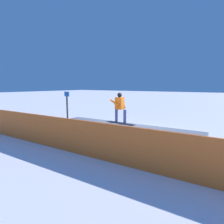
# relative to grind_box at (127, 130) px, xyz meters

# --- Properties ---
(ground_plane) EXTENTS (120.00, 120.00, 0.00)m
(ground_plane) POSITION_rel_grind_box_xyz_m (0.00, 0.00, -0.25)
(ground_plane) COLOR white
(grind_box) EXTENTS (6.87, 0.86, 0.56)m
(grind_box) POSITION_rel_grind_box_xyz_m (0.00, 0.00, 0.00)
(grind_box) COLOR blue
(grind_box) RESTS_ON ground_plane
(snowboarder) EXTENTS (1.59, 0.47, 1.47)m
(snowboarder) POSITION_rel_grind_box_xyz_m (0.42, 0.01, 1.10)
(snowboarder) COLOR black
(snowboarder) RESTS_ON grind_box
(safety_fence) EXTENTS (11.87, 0.47, 1.21)m
(safety_fence) POSITION_rel_grind_box_xyz_m (0.00, 3.06, 0.35)
(safety_fence) COLOR orange
(safety_fence) RESTS_ON ground_plane
(trail_marker) EXTENTS (0.40, 0.10, 1.98)m
(trail_marker) POSITION_rel_grind_box_xyz_m (4.65, -0.52, 0.81)
(trail_marker) COLOR #262628
(trail_marker) RESTS_ON ground_plane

